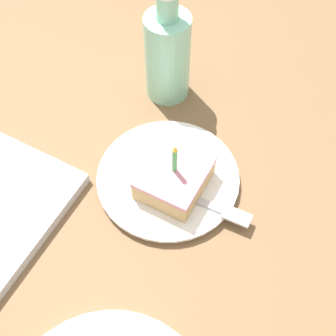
% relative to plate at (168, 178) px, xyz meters
% --- Properties ---
extents(ground_plane, '(2.40, 2.40, 0.04)m').
position_rel_plate_xyz_m(ground_plane, '(-0.01, -0.02, -0.03)').
color(ground_plane, brown).
rests_on(ground_plane, ground).
extents(plate, '(0.24, 0.24, 0.02)m').
position_rel_plate_xyz_m(plate, '(0.00, 0.00, 0.00)').
color(plate, white).
rests_on(plate, ground_plane).
extents(cake_slice, '(0.11, 0.10, 0.10)m').
position_rel_plate_xyz_m(cake_slice, '(-0.01, -0.02, 0.03)').
color(cake_slice, tan).
rests_on(cake_slice, plate).
extents(fork, '(0.03, 0.18, 0.00)m').
position_rel_plate_xyz_m(fork, '(-0.02, -0.07, 0.01)').
color(fork, '#B2B2B7').
rests_on(fork, plate).
extents(bottle, '(0.08, 0.08, 0.23)m').
position_rel_plate_xyz_m(bottle, '(0.18, 0.10, 0.08)').
color(bottle, '#8CD1B2').
rests_on(bottle, ground_plane).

